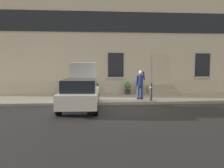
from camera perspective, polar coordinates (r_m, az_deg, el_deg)
ground_plane at (r=10.99m, az=2.90°, el=-6.42°), size 80.00×80.00×0.00m
sidewalk at (r=13.72m, az=1.39°, el=-3.83°), size 24.00×3.60×0.15m
curb_edge at (r=11.89m, az=2.31°, el=-5.18°), size 24.00×0.12×0.15m
building_facade at (r=16.11m, az=0.52°, el=10.49°), size 24.00×1.52×7.50m
entrance_stoop at (r=15.63m, az=12.94°, el=-1.72°), size 1.89×1.28×0.64m
hatchback_car_white at (r=10.74m, az=-8.38°, el=-2.41°), size 1.91×4.12×2.34m
bollard_near_person at (r=12.54m, az=10.31°, el=-1.79°), size 0.15×0.15×1.04m
person_on_phone at (r=12.82m, az=7.51°, el=0.34°), size 0.51×0.52×1.74m
planter_olive at (r=15.14m, az=-12.88°, el=-1.11°), size 0.44×0.44×0.86m
planter_terracotta at (r=14.83m, az=-4.35°, el=-1.12°), size 0.44×0.44×0.86m
planter_charcoal at (r=15.12m, az=4.20°, el=-1.01°), size 0.44×0.44×0.86m
planter_cream at (r=15.25m, az=7.19°, el=-0.98°), size 0.44×0.44×0.86m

